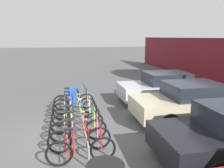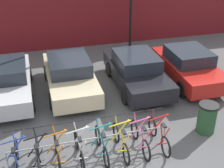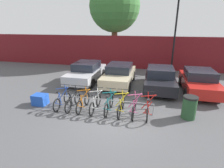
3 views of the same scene
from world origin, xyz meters
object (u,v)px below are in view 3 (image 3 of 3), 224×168
bicycle_black (73,101)px  car_red (199,81)px  bicycle_pink (134,107)px  car_silver (86,72)px  car_beige (119,74)px  bicycle_teal (109,105)px  tree_behind_hoarding (115,7)px  bicycle_blue (62,100)px  car_black (160,78)px  bicycle_yellow (121,106)px  bicycle_orange (83,102)px  bike_rack (103,101)px  bicycle_white (95,103)px  bicycle_red (148,109)px  lamp_post (176,27)px  cargo_crate (40,100)px  trash_bin (189,107)px

bicycle_black → car_red: (6.52, 3.75, 0.31)m
bicycle_pink → car_silver: size_ratio=0.40×
car_beige → bicycle_teal: bearing=-85.8°
car_beige → tree_behind_hoarding: size_ratio=0.53×
bicycle_blue → car_black: size_ratio=0.41×
bicycle_black → bicycle_yellow: same height
bicycle_orange → bicycle_yellow: size_ratio=1.00×
bike_rack → bicycle_orange: 1.00m
car_silver → bicycle_yellow: bearing=-52.2°
bicycle_white → car_beige: car_beige is taller
bicycle_black → bicycle_red: size_ratio=1.00×
bicycle_white → bicycle_red: same height
bicycle_yellow → car_silver: bearing=127.3°
car_red → tree_behind_hoarding: tree_behind_hoarding is taller
car_silver → car_black: 5.17m
bicycle_teal → bicycle_red: same height
bike_rack → bicycle_white: bicycle_white is taller
bicycle_black → bicycle_orange: (0.54, 0.00, 0.00)m
lamp_post → tree_behind_hoarding: 6.47m
bike_rack → bicycle_white: (-0.36, -0.15, -0.12)m
cargo_crate → tree_behind_hoarding: tree_behind_hoarding is taller
bicycle_blue → car_silver: size_ratio=0.40×
cargo_crate → tree_behind_hoarding: bearing=81.6°
car_black → bicycle_black: bearing=-137.7°
bicycle_pink → lamp_post: 8.96m
bicycle_orange → bicycle_white: same height
bicycle_teal → car_black: size_ratio=0.41×
tree_behind_hoarding → bicycle_orange: bearing=-85.7°
bicycle_red → bicycle_teal: bearing=-176.8°
car_red → bicycle_teal: bearing=-141.4°
bicycle_orange → bicycle_yellow: bearing=2.0°
bicycle_blue → trash_bin: bearing=4.5°
car_silver → cargo_crate: (-0.93, -4.29, -0.42)m
bicycle_white → tree_behind_hoarding: size_ratio=0.21×
car_silver → bicycle_red: bearing=-43.3°
bicycle_blue → bicycle_red: same height
trash_bin → cargo_crate: bearing=-177.9°
cargo_crate → car_beige: bearing=51.2°
bicycle_teal → car_beige: (-0.31, 4.19, 0.31)m
lamp_post → trash_bin: 8.37m
bicycle_black → car_black: car_black is taller
bicycle_pink → tree_behind_hoarding: bearing=106.5°
lamp_post → bicycle_teal: bearing=-113.4°
bike_rack → bicycle_white: size_ratio=2.79×
bicycle_yellow → car_beige: bearing=101.5°
bicycle_red → bike_rack: bearing=179.2°
bicycle_white → bicycle_black: bearing=-179.1°
car_red → tree_behind_hoarding: bearing=134.0°
lamp_post → cargo_crate: lamp_post is taller
bicycle_orange → bicycle_yellow: same height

